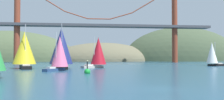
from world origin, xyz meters
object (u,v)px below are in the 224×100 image
object	(u,v)px
sailboat_pink_spinnaker	(59,52)
sailboat_crimson_sail	(98,52)
sailboat_navy_sail	(61,47)
channel_buoy	(87,71)
sailboat_yellow_sail	(25,49)
sailboat_white_mainsail	(212,54)

from	to	relation	value
sailboat_pink_spinnaker	sailboat_crimson_sail	size ratio (longest dim) A/B	0.98
sailboat_navy_sail	channel_buoy	size ratio (longest dim) A/B	4.30
sailboat_navy_sail	channel_buoy	xyz separation A→B (m)	(6.39, -19.14, -5.12)
sailboat_crimson_sail	channel_buoy	world-z (taller)	sailboat_crimson_sail
sailboat_navy_sail	sailboat_crimson_sail	bearing A→B (deg)	10.05
sailboat_crimson_sail	sailboat_yellow_sail	world-z (taller)	sailboat_yellow_sail
sailboat_crimson_sail	channel_buoy	bearing A→B (deg)	-98.62
sailboat_navy_sail	sailboat_pink_spinnaker	bearing A→B (deg)	-86.95
sailboat_pink_spinnaker	channel_buoy	bearing A→B (deg)	-57.89
sailboat_navy_sail	channel_buoy	distance (m)	20.82
sailboat_yellow_sail	channel_buoy	size ratio (longest dim) A/B	4.22
sailboat_white_mainsail	sailboat_pink_spinnaker	bearing A→B (deg)	-157.55
sailboat_navy_sail	sailboat_white_mainsail	bearing A→B (deg)	11.20
sailboat_pink_spinnaker	sailboat_navy_sail	size ratio (longest dim) A/B	0.73
sailboat_yellow_sail	sailboat_navy_sail	distance (m)	9.26
sailboat_pink_spinnaker	sailboat_white_mainsail	distance (m)	49.72
sailboat_white_mainsail	channel_buoy	bearing A→B (deg)	-144.73
sailboat_pink_spinnaker	sailboat_navy_sail	distance (m)	9.92
sailboat_pink_spinnaker	sailboat_white_mainsail	xyz separation A→B (m)	(45.95, 18.99, -0.06)
sailboat_crimson_sail	sailboat_navy_sail	bearing A→B (deg)	-169.95
sailboat_white_mainsail	sailboat_navy_sail	world-z (taller)	sailboat_navy_sail
sailboat_pink_spinnaker	channel_buoy	xyz separation A→B (m)	(5.87, -9.36, -3.59)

